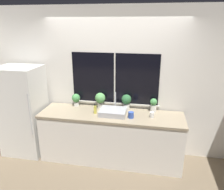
# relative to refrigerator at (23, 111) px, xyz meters

# --- Properties ---
(ground_plane) EXTENTS (14.00, 14.00, 0.00)m
(ground_plane) POSITION_rel_refrigerator_xyz_m (1.68, -0.30, -0.83)
(ground_plane) COLOR brown
(wall_back) EXTENTS (8.00, 0.09, 2.70)m
(wall_back) POSITION_rel_refrigerator_xyz_m (1.68, 0.43, 0.52)
(wall_back) COLOR silver
(wall_back) RESTS_ON ground_plane
(wall_left) EXTENTS (0.06, 7.00, 2.70)m
(wall_left) POSITION_rel_refrigerator_xyz_m (-0.65, 1.20, 0.52)
(wall_left) COLOR silver
(wall_left) RESTS_ON ground_plane
(counter) EXTENTS (2.51, 0.68, 0.90)m
(counter) POSITION_rel_refrigerator_xyz_m (1.68, 0.03, -0.39)
(counter) COLOR white
(counter) RESTS_ON ground_plane
(refrigerator) EXTENTS (0.75, 0.64, 1.67)m
(refrigerator) POSITION_rel_refrigerator_xyz_m (0.00, 0.00, 0.00)
(refrigerator) COLOR silver
(refrigerator) RESTS_ON ground_plane
(sink) EXTENTS (0.45, 0.42, 0.33)m
(sink) POSITION_rel_refrigerator_xyz_m (1.71, 0.03, 0.11)
(sink) COLOR #ADADB2
(sink) RESTS_ON counter
(potted_plant_far_left) EXTENTS (0.16, 0.16, 0.24)m
(potted_plant_far_left) POSITION_rel_refrigerator_xyz_m (0.95, 0.29, 0.20)
(potted_plant_far_left) COLOR white
(potted_plant_far_left) RESTS_ON counter
(potted_plant_center_left) EXTENTS (0.19, 0.19, 0.29)m
(potted_plant_center_left) POSITION_rel_refrigerator_xyz_m (1.42, 0.29, 0.23)
(potted_plant_center_left) COLOR white
(potted_plant_center_left) RESTS_ON counter
(potted_plant_center_right) EXTENTS (0.17, 0.17, 0.28)m
(potted_plant_center_right) POSITION_rel_refrigerator_xyz_m (1.91, 0.29, 0.23)
(potted_plant_center_right) COLOR white
(potted_plant_center_right) RESTS_ON counter
(potted_plant_far_right) EXTENTS (0.13, 0.13, 0.24)m
(potted_plant_far_right) POSITION_rel_refrigerator_xyz_m (2.39, 0.29, 0.19)
(potted_plant_far_right) COLOR white
(potted_plant_far_right) RESTS_ON counter
(soap_bottle) EXTENTS (0.05, 0.05, 0.18)m
(soap_bottle) POSITION_rel_refrigerator_xyz_m (1.40, 0.01, 0.14)
(soap_bottle) COLOR #DBD14C
(soap_bottle) RESTS_ON counter
(mug_white) EXTENTS (0.07, 0.07, 0.09)m
(mug_white) POSITION_rel_refrigerator_xyz_m (2.38, 0.02, 0.11)
(mug_white) COLOR white
(mug_white) RESTS_ON counter
(mug_blue) EXTENTS (0.09, 0.09, 0.10)m
(mug_blue) POSITION_rel_refrigerator_xyz_m (2.03, -0.06, 0.11)
(mug_blue) COLOR #3351AD
(mug_blue) RESTS_ON counter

